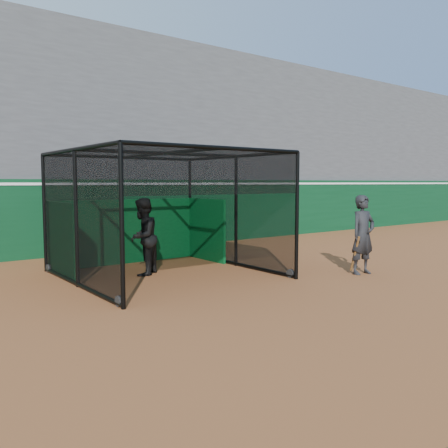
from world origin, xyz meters
TOP-DOWN VIEW (x-y plane):
  - ground at (0.00, 0.00)m, footprint 120.00×120.00m
  - outfield_wall at (0.00, 8.50)m, footprint 50.00×0.50m
  - grandstand at (0.00, 12.27)m, footprint 50.00×7.85m
  - batting_cage at (-0.52, 3.56)m, footprint 4.73×4.90m
  - batter at (-0.98, 3.92)m, footprint 1.23×1.21m
  - on_deck_player at (3.67, 0.58)m, footprint 0.80×0.57m

SIDE VIEW (x-z plane):
  - ground at x=0.00m, z-range 0.00..0.00m
  - batter at x=-0.98m, z-range 0.00..2.00m
  - on_deck_player at x=3.67m, z-range 0.00..2.07m
  - outfield_wall at x=0.00m, z-range 0.04..2.54m
  - batting_cage at x=-0.52m, z-range 0.00..3.13m
  - grandstand at x=0.00m, z-range 0.00..8.95m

